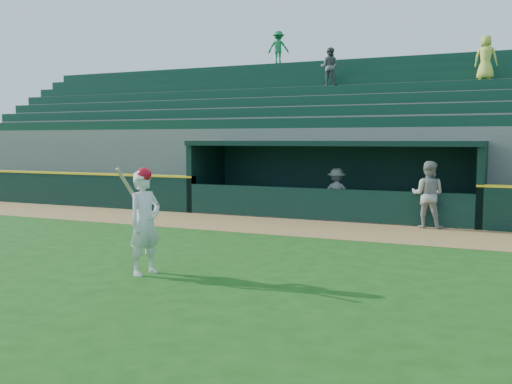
% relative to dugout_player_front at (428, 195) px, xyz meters
% --- Properties ---
extents(ground, '(120.00, 120.00, 0.00)m').
position_rel_dugout_player_front_xyz_m(ground, '(-3.24, -6.30, -0.95)').
color(ground, '#194912').
rests_on(ground, ground).
extents(warning_track, '(40.00, 3.00, 0.01)m').
position_rel_dugout_player_front_xyz_m(warning_track, '(-3.24, -1.40, -0.94)').
color(warning_track, olive).
rests_on(warning_track, ground).
extents(field_wall_left, '(15.50, 0.30, 1.20)m').
position_rel_dugout_player_front_xyz_m(field_wall_left, '(-15.49, 0.25, -0.35)').
color(field_wall_left, black).
rests_on(field_wall_left, ground).
extents(wall_stripe_left, '(15.50, 0.32, 0.06)m').
position_rel_dugout_player_front_xyz_m(wall_stripe_left, '(-15.49, 0.25, 0.28)').
color(wall_stripe_left, yellow).
rests_on(wall_stripe_left, field_wall_left).
extents(dugout_player_front, '(0.96, 0.76, 1.90)m').
position_rel_dugout_player_front_xyz_m(dugout_player_front, '(0.00, 0.00, 0.00)').
color(dugout_player_front, gray).
rests_on(dugout_player_front, ground).
extents(dugout_player_inside, '(1.13, 0.81, 1.59)m').
position_rel_dugout_player_front_xyz_m(dugout_player_inside, '(-2.96, 1.09, -0.16)').
color(dugout_player_inside, gray).
rests_on(dugout_player_inside, ground).
extents(dugout, '(9.40, 2.80, 2.46)m').
position_rel_dugout_player_front_xyz_m(dugout, '(-3.24, 1.71, 0.41)').
color(dugout, slate).
rests_on(dugout, ground).
extents(stands, '(34.50, 6.25, 7.46)m').
position_rel_dugout_player_front_xyz_m(stands, '(-3.22, 6.28, 1.44)').
color(stands, slate).
rests_on(stands, ground).
extents(batter_at_plate, '(0.62, 0.86, 2.01)m').
position_rel_dugout_player_front_xyz_m(batter_at_plate, '(-4.09, -7.88, 0.04)').
color(batter_at_plate, silver).
rests_on(batter_at_plate, ground).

